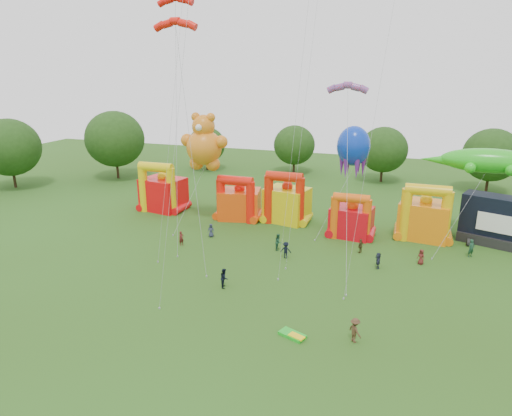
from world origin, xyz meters
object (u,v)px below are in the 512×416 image
(octopus_kite, at_px, (341,184))
(spectator_4, at_px, (361,246))
(gecko_kite, at_px, (467,201))
(spectator_0, at_px, (211,230))
(bouncy_castle_2, at_px, (286,202))
(bouncy_castle_0, at_px, (162,192))
(stage_trailer, at_px, (504,222))
(teddy_bear_kite, at_px, (199,165))

(octopus_kite, xyz_separation_m, spectator_4, (3.27, -5.91, -5.24))
(gecko_kite, relative_size, spectator_0, 8.52)
(bouncy_castle_2, bearing_deg, spectator_4, -36.72)
(bouncy_castle_0, relative_size, spectator_4, 4.35)
(octopus_kite, xyz_separation_m, spectator_0, (-14.09, -6.54, -5.24))
(stage_trailer, height_order, spectator_0, stage_trailer)
(teddy_bear_kite, relative_size, gecko_kite, 1.02)
(bouncy_castle_0, height_order, spectator_4, bouncy_castle_0)
(gecko_kite, distance_m, octopus_kite, 13.98)
(bouncy_castle_2, height_order, spectator_4, bouncy_castle_2)
(bouncy_castle_2, distance_m, gecko_kite, 21.25)
(gecko_kite, distance_m, spectator_0, 29.23)
(octopus_kite, bearing_deg, bouncy_castle_2, 165.57)
(bouncy_castle_0, height_order, stage_trailer, bouncy_castle_0)
(bouncy_castle_0, height_order, octopus_kite, octopus_kite)
(gecko_kite, xyz_separation_m, octopus_kite, (-13.95, -0.48, 0.90))
(stage_trailer, bearing_deg, teddy_bear_kite, -173.63)
(stage_trailer, relative_size, octopus_kite, 0.74)
(bouncy_castle_2, height_order, gecko_kite, gecko_kite)
(gecko_kite, bearing_deg, spectator_4, -149.06)
(octopus_kite, bearing_deg, gecko_kite, 1.99)
(stage_trailer, relative_size, gecko_kite, 0.69)
(bouncy_castle_2, relative_size, spectator_4, 4.25)
(bouncy_castle_2, distance_m, teddy_bear_kite, 12.20)
(bouncy_castle_2, relative_size, gecko_kite, 0.50)
(octopus_kite, distance_m, spectator_4, 8.55)
(bouncy_castle_0, relative_size, octopus_kite, 0.55)
(bouncy_castle_2, bearing_deg, stage_trailer, -0.65)
(bouncy_castle_0, relative_size, bouncy_castle_2, 1.03)
(teddy_bear_kite, height_order, spectator_4, teddy_bear_kite)
(bouncy_castle_0, distance_m, bouncy_castle_2, 17.81)
(stage_trailer, distance_m, gecko_kite, 4.95)
(octopus_kite, relative_size, spectator_4, 7.93)
(octopus_kite, height_order, spectator_4, octopus_kite)
(octopus_kite, relative_size, spectator_0, 7.93)
(teddy_bear_kite, bearing_deg, gecko_kite, 5.29)
(bouncy_castle_2, distance_m, octopus_kite, 8.11)
(bouncy_castle_2, xyz_separation_m, teddy_bear_kite, (-10.27, -4.25, 5.03))
(bouncy_castle_2, height_order, teddy_bear_kite, teddy_bear_kite)
(spectator_0, xyz_separation_m, spectator_4, (17.36, 0.62, -0.00))
(bouncy_castle_0, xyz_separation_m, bouncy_castle_2, (17.80, 0.59, -0.06))
(gecko_kite, bearing_deg, stage_trailer, 14.23)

